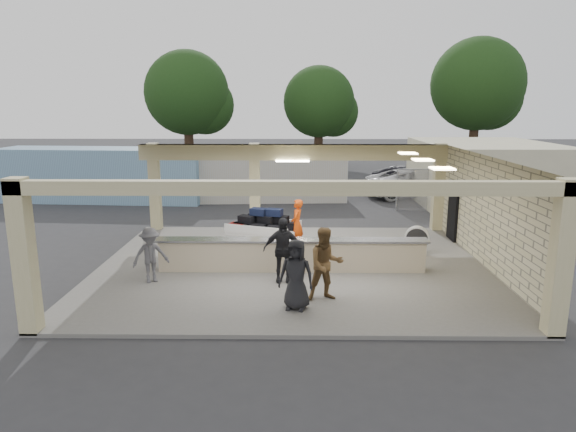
{
  "coord_description": "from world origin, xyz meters",
  "views": [
    {
      "loc": [
        0.07,
        -15.41,
        5.07
      ],
      "look_at": [
        -0.13,
        1.0,
        1.46
      ],
      "focal_mm": 32.0,
      "sensor_mm": 36.0,
      "label": 1
    }
  ],
  "objects_px": {
    "passenger_d": "(296,274)",
    "container_white": "(240,178)",
    "passenger_a": "(326,264)",
    "car_white_a": "(417,183)",
    "car_dark": "(405,177)",
    "car_white_b": "(479,183)",
    "drum_fan": "(417,238)",
    "passenger_b": "(282,250)",
    "passenger_c": "(150,255)",
    "baggage_counter": "(292,255)",
    "container_blue": "(103,175)",
    "luggage_cart": "(263,226)",
    "baggage_handler": "(297,224)"
  },
  "relations": [
    {
      "from": "baggage_counter",
      "to": "passenger_c",
      "type": "xyz_separation_m",
      "value": [
        -3.98,
        -1.09,
        0.3
      ]
    },
    {
      "from": "baggage_handler",
      "to": "passenger_b",
      "type": "height_order",
      "value": "passenger_b"
    },
    {
      "from": "baggage_handler",
      "to": "car_white_b",
      "type": "relative_size",
      "value": 0.41
    },
    {
      "from": "luggage_cart",
      "to": "container_white",
      "type": "xyz_separation_m",
      "value": [
        -1.77,
        9.38,
        0.37
      ]
    },
    {
      "from": "drum_fan",
      "to": "car_white_a",
      "type": "bearing_deg",
      "value": 90.87
    },
    {
      "from": "baggage_handler",
      "to": "car_white_b",
      "type": "xyz_separation_m",
      "value": [
        10.35,
        11.5,
        -0.3
      ]
    },
    {
      "from": "baggage_counter",
      "to": "passenger_d",
      "type": "xyz_separation_m",
      "value": [
        0.13,
        -2.98,
        0.39
      ]
    },
    {
      "from": "car_white_a",
      "to": "car_white_b",
      "type": "bearing_deg",
      "value": -89.65
    },
    {
      "from": "car_white_a",
      "to": "passenger_a",
      "type": "bearing_deg",
      "value": 147.25
    },
    {
      "from": "passenger_b",
      "to": "car_white_a",
      "type": "height_order",
      "value": "passenger_b"
    },
    {
      "from": "container_white",
      "to": "luggage_cart",
      "type": "bearing_deg",
      "value": -82.71
    },
    {
      "from": "container_white",
      "to": "car_white_a",
      "type": "bearing_deg",
      "value": 3.39
    },
    {
      "from": "passenger_d",
      "to": "container_white",
      "type": "xyz_separation_m",
      "value": [
        -2.92,
        15.02,
        0.22
      ]
    },
    {
      "from": "passenger_b",
      "to": "passenger_c",
      "type": "bearing_deg",
      "value": 177.66
    },
    {
      "from": "luggage_cart",
      "to": "car_white_a",
      "type": "height_order",
      "value": "car_white_a"
    },
    {
      "from": "passenger_a",
      "to": "car_white_a",
      "type": "height_order",
      "value": "passenger_a"
    },
    {
      "from": "passenger_a",
      "to": "passenger_c",
      "type": "bearing_deg",
      "value": 154.06
    },
    {
      "from": "car_dark",
      "to": "container_white",
      "type": "xyz_separation_m",
      "value": [
        -9.65,
        -4.24,
        0.56
      ]
    },
    {
      "from": "passenger_a",
      "to": "car_white_b",
      "type": "relative_size",
      "value": 0.45
    },
    {
      "from": "baggage_counter",
      "to": "passenger_c",
      "type": "relative_size",
      "value": 5.19
    },
    {
      "from": "baggage_handler",
      "to": "container_white",
      "type": "distance_m",
      "value": 10.01
    },
    {
      "from": "car_white_a",
      "to": "container_white",
      "type": "relative_size",
      "value": 0.49
    },
    {
      "from": "luggage_cart",
      "to": "drum_fan",
      "type": "distance_m",
      "value": 5.32
    },
    {
      "from": "car_white_b",
      "to": "container_blue",
      "type": "height_order",
      "value": "container_blue"
    },
    {
      "from": "passenger_d",
      "to": "container_white",
      "type": "height_order",
      "value": "container_white"
    },
    {
      "from": "passenger_b",
      "to": "car_white_a",
      "type": "xyz_separation_m",
      "value": [
        7.1,
        14.19,
        -0.26
      ]
    },
    {
      "from": "luggage_cart",
      "to": "car_white_a",
      "type": "xyz_separation_m",
      "value": [
        7.87,
        10.52,
        -0.06
      ]
    },
    {
      "from": "passenger_d",
      "to": "baggage_counter",
      "type": "bearing_deg",
      "value": 106.54
    },
    {
      "from": "car_white_b",
      "to": "container_white",
      "type": "distance_m",
      "value": 13.47
    },
    {
      "from": "luggage_cart",
      "to": "container_white",
      "type": "height_order",
      "value": "container_white"
    },
    {
      "from": "passenger_a",
      "to": "container_blue",
      "type": "bearing_deg",
      "value": 116.18
    },
    {
      "from": "passenger_c",
      "to": "car_dark",
      "type": "xyz_separation_m",
      "value": [
        10.84,
        17.37,
        -0.24
      ]
    },
    {
      "from": "passenger_a",
      "to": "car_white_a",
      "type": "xyz_separation_m",
      "value": [
        5.96,
        15.55,
        -0.28
      ]
    },
    {
      "from": "passenger_c",
      "to": "passenger_d",
      "type": "height_order",
      "value": "passenger_d"
    },
    {
      "from": "car_white_a",
      "to": "car_dark",
      "type": "xyz_separation_m",
      "value": [
        0.01,
        3.09,
        -0.13
      ]
    },
    {
      "from": "car_dark",
      "to": "container_blue",
      "type": "distance_m",
      "value": 17.48
    },
    {
      "from": "baggage_counter",
      "to": "car_dark",
      "type": "relative_size",
      "value": 2.12
    },
    {
      "from": "passenger_b",
      "to": "car_white_a",
      "type": "bearing_deg",
      "value": 59.66
    },
    {
      "from": "drum_fan",
      "to": "passenger_b",
      "type": "distance_m",
      "value": 5.42
    },
    {
      "from": "drum_fan",
      "to": "container_white",
      "type": "distance_m",
      "value": 12.29
    },
    {
      "from": "passenger_a",
      "to": "container_white",
      "type": "xyz_separation_m",
      "value": [
        -3.68,
        14.4,
        0.15
      ]
    },
    {
      "from": "passenger_b",
      "to": "car_dark",
      "type": "xyz_separation_m",
      "value": [
        7.11,
        17.28,
        -0.39
      ]
    },
    {
      "from": "car_white_a",
      "to": "container_white",
      "type": "height_order",
      "value": "container_white"
    },
    {
      "from": "drum_fan",
      "to": "baggage_counter",
      "type": "bearing_deg",
      "value": -141.04
    },
    {
      "from": "drum_fan",
      "to": "container_white",
      "type": "relative_size",
      "value": 0.08
    },
    {
      "from": "passenger_c",
      "to": "container_blue",
      "type": "height_order",
      "value": "container_blue"
    },
    {
      "from": "passenger_b",
      "to": "passenger_a",
      "type": "bearing_deg",
      "value": -53.8
    },
    {
      "from": "luggage_cart",
      "to": "passenger_c",
      "type": "relative_size",
      "value": 1.7
    },
    {
      "from": "luggage_cart",
      "to": "passenger_c",
      "type": "distance_m",
      "value": 4.78
    },
    {
      "from": "baggage_handler",
      "to": "passenger_d",
      "type": "distance_m",
      "value": 5.46
    }
  ]
}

